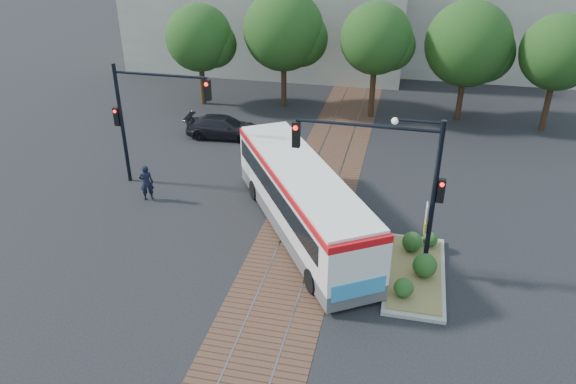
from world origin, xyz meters
name	(u,v)px	position (x,y,z in m)	size (l,w,h in m)	color
ground	(297,246)	(0.00, 0.00, 0.00)	(120.00, 120.00, 0.00)	black
trackbed	(315,200)	(0.00, 4.00, 0.01)	(3.60, 40.00, 0.02)	#513125
tree_row	(372,40)	(1.21, 16.42, 4.85)	(26.40, 5.60, 7.67)	#382314
warehouses	(364,18)	(-0.53, 28.75, 3.81)	(40.00, 13.00, 8.00)	#ADA899
city_bus	(302,197)	(-0.06, 1.19, 1.65)	(7.86, 10.63, 2.97)	#4E4E51
traffic_island	(416,267)	(4.82, -0.90, 0.33)	(2.20, 5.20, 1.13)	gray
signal_pole_main	(400,173)	(3.86, -0.81, 4.16)	(5.49, 0.46, 6.00)	black
signal_pole_left	(142,109)	(-8.37, 4.00, 3.86)	(4.99, 0.34, 6.00)	black
officer	(146,183)	(-7.73, 2.36, 0.88)	(0.64, 0.42, 1.77)	black
parked_car	(224,127)	(-6.70, 10.51, 0.64)	(1.81, 4.44, 1.29)	black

